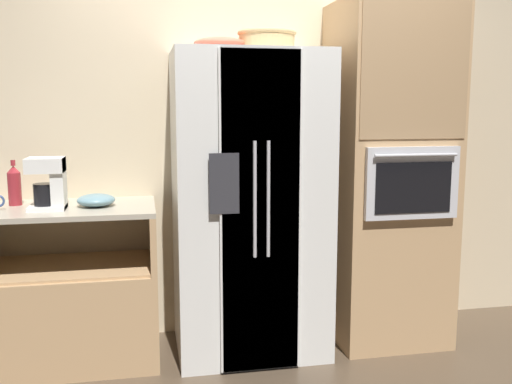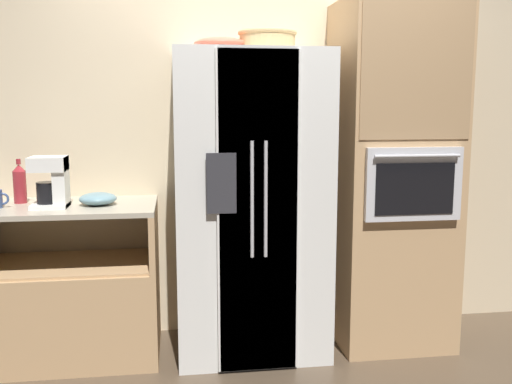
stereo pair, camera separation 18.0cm
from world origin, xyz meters
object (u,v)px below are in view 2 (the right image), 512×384
object	(u,v)px
wicker_basket	(267,40)
fruit_bowl	(221,44)
wall_oven	(392,176)
bottle_short	(20,183)
mixing_bowl	(98,199)
coffee_maker	(53,180)
refrigerator	(250,205)

from	to	relation	value
wicker_basket	fruit_bowl	xyz separation A→B (m)	(-0.27, 0.02, -0.03)
wall_oven	fruit_bowl	size ratio (longest dim) A/B	6.99
wicker_basket	bottle_short	size ratio (longest dim) A/B	1.28
wicker_basket	fruit_bowl	bearing A→B (deg)	176.79
mixing_bowl	coffee_maker	xyz separation A→B (m)	(-0.24, -0.05, 0.12)
fruit_bowl	coffee_maker	size ratio (longest dim) A/B	1.05
fruit_bowl	bottle_short	bearing A→B (deg)	171.74
fruit_bowl	mixing_bowl	world-z (taller)	fruit_bowl
wicker_basket	coffee_maker	bearing A→B (deg)	179.52
mixing_bowl	coffee_maker	size ratio (longest dim) A/B	0.74
wall_oven	mixing_bowl	size ratio (longest dim) A/B	9.86
fruit_bowl	coffee_maker	world-z (taller)	fruit_bowl
wall_oven	coffee_maker	xyz separation A→B (m)	(-2.07, -0.05, 0.02)
wall_oven	wicker_basket	bearing A→B (deg)	-175.77
wall_oven	fruit_bowl	bearing A→B (deg)	-177.62
wall_oven	wicker_basket	world-z (taller)	wall_oven
refrigerator	fruit_bowl	size ratio (longest dim) A/B	5.96
fruit_bowl	mixing_bowl	distance (m)	1.17
wicker_basket	refrigerator	bearing A→B (deg)	158.31
refrigerator	mixing_bowl	world-z (taller)	refrigerator
refrigerator	bottle_short	world-z (taller)	refrigerator
wall_oven	wicker_basket	xyz separation A→B (m)	(-0.82, -0.06, 0.82)
fruit_bowl	mixing_bowl	bearing A→B (deg)	176.80
bottle_short	mixing_bowl	size ratio (longest dim) A/B	1.22
refrigerator	bottle_short	bearing A→B (deg)	173.72
coffee_maker	fruit_bowl	bearing A→B (deg)	0.28
wall_oven	mixing_bowl	bearing A→B (deg)	-179.88
refrigerator	coffee_maker	bearing A→B (deg)	-178.59
fruit_bowl	bottle_short	world-z (taller)	fruit_bowl
refrigerator	mixing_bowl	bearing A→B (deg)	178.88
wicker_basket	mixing_bowl	xyz separation A→B (m)	(-1.01, 0.06, -0.93)
wicker_basket	mixing_bowl	world-z (taller)	wicker_basket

